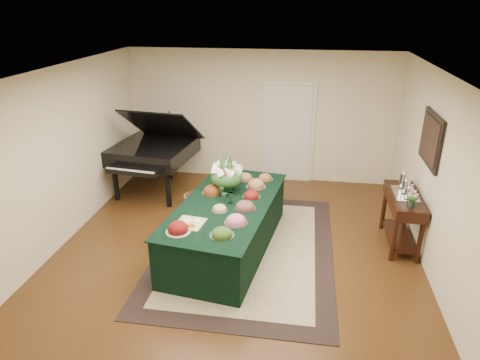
% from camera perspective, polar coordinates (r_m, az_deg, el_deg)
% --- Properties ---
extents(ground, '(6.00, 6.00, 0.00)m').
position_cam_1_polar(ground, '(6.73, -0.40, -9.25)').
color(ground, black).
rests_on(ground, ground).
extents(area_rug, '(2.67, 3.74, 0.01)m').
position_cam_1_polar(area_rug, '(6.75, 0.74, -9.08)').
color(area_rug, black).
rests_on(area_rug, ground).
extents(kitchen_doorway, '(1.05, 0.07, 2.10)m').
position_cam_1_polar(kitchen_doorway, '(8.97, 6.49, 6.16)').
color(kitchen_doorway, silver).
rests_on(kitchen_doorway, ground).
extents(buffet_table, '(1.64, 2.87, 0.78)m').
position_cam_1_polar(buffet_table, '(6.58, -1.74, -6.08)').
color(buffet_table, black).
rests_on(buffet_table, ground).
extents(food_platters, '(1.24, 2.29, 0.12)m').
position_cam_1_polar(food_platters, '(6.46, -1.30, -2.32)').
color(food_platters, silver).
rests_on(food_platters, buffet_table).
extents(cutting_board, '(0.42, 0.42, 0.10)m').
position_cam_1_polar(cutting_board, '(5.85, -6.64, -5.50)').
color(cutting_board, tan).
rests_on(cutting_board, buffet_table).
extents(green_goblets, '(0.24, 0.27, 0.18)m').
position_cam_1_polar(green_goblets, '(6.38, -1.76, -2.26)').
color(green_goblets, '#14321C').
rests_on(green_goblets, buffet_table).
extents(floral_centerpiece, '(0.52, 0.52, 0.52)m').
position_cam_1_polar(floral_centerpiece, '(6.66, -1.81, 0.91)').
color(floral_centerpiece, '#14321C').
rests_on(floral_centerpiece, buffet_table).
extents(grand_piano, '(1.68, 1.83, 1.73)m').
position_cam_1_polar(grand_piano, '(8.54, -11.42, 3.87)').
color(grand_piano, black).
rests_on(grand_piano, ground).
extents(wicker_basket, '(0.37, 0.37, 0.23)m').
position_cam_1_polar(wicker_basket, '(8.05, -6.17, -2.77)').
color(wicker_basket, olive).
rests_on(wicker_basket, ground).
extents(mahogany_sideboard, '(0.45, 1.18, 0.86)m').
position_cam_1_polar(mahogany_sideboard, '(7.02, 20.95, -3.34)').
color(mahogany_sideboard, black).
rests_on(mahogany_sideboard, ground).
extents(tea_service, '(0.34, 0.74, 0.30)m').
position_cam_1_polar(tea_service, '(6.89, 21.32, -1.02)').
color(tea_service, silver).
rests_on(tea_service, mahogany_sideboard).
extents(pink_bouquet, '(0.18, 0.18, 0.23)m').
position_cam_1_polar(pink_bouquet, '(6.51, 22.04, -2.17)').
color(pink_bouquet, '#14321C').
rests_on(pink_bouquet, mahogany_sideboard).
extents(wall_painting, '(0.05, 0.95, 0.75)m').
position_cam_1_polar(wall_painting, '(6.69, 24.11, 4.98)').
color(wall_painting, black).
rests_on(wall_painting, ground).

